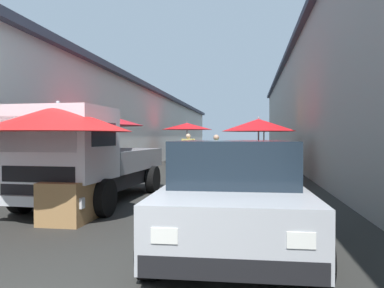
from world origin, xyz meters
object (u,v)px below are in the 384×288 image
at_px(hatchback_car, 234,192).
at_px(parked_scooter, 273,182).
at_px(fruit_stall_mid_lane, 59,130).
at_px(fruit_stall_far_right, 187,130).
at_px(vendor_by_crates, 216,153).
at_px(fruit_stall_near_right, 259,131).
at_px(fruit_stall_near_left, 264,135).
at_px(delivery_truck, 79,159).
at_px(fruit_stall_far_left, 103,127).
at_px(plastic_stool, 171,163).
at_px(vendor_in_shade, 188,149).

relative_size(hatchback_car, parked_scooter, 2.34).
bearing_deg(parked_scooter, fruit_stall_mid_lane, 126.48).
bearing_deg(fruit_stall_far_right, vendor_by_crates, -161.88).
xyz_separation_m(fruit_stall_near_right, fruit_stall_near_left, (3.15, -0.29, -0.13)).
bearing_deg(delivery_truck, fruit_stall_far_left, 14.93).
distance_m(delivery_truck, plastic_stool, 9.03).
bearing_deg(fruit_stall_far_left, plastic_stool, -9.39).
distance_m(fruit_stall_near_right, delivery_truck, 7.21).
relative_size(fruit_stall_far_left, fruit_stall_near_left, 1.10).
xyz_separation_m(fruit_stall_far_left, fruit_stall_near_left, (5.73, -5.09, -0.21)).
xyz_separation_m(vendor_by_crates, plastic_stool, (2.58, 2.31, -0.59)).
relative_size(fruit_stall_mid_lane, parked_scooter, 1.53).
bearing_deg(vendor_in_shade, fruit_stall_mid_lane, 176.97).
bearing_deg(vendor_by_crates, fruit_stall_mid_lane, 165.03).
distance_m(fruit_stall_near_right, hatchback_car, 8.25).
xyz_separation_m(delivery_truck, vendor_by_crates, (6.42, -2.31, -0.12)).
height_order(fruit_stall_near_right, fruit_stall_mid_lane, fruit_stall_near_right).
bearing_deg(delivery_truck, fruit_stall_far_right, -0.10).
height_order(hatchback_car, vendor_in_shade, vendor_in_shade).
bearing_deg(hatchback_car, delivery_truck, 57.30).
height_order(fruit_stall_far_left, vendor_in_shade, fruit_stall_far_left).
distance_m(fruit_stall_mid_lane, parked_scooter, 4.92).
xyz_separation_m(fruit_stall_near_right, vendor_in_shade, (3.05, 3.08, -0.76)).
xyz_separation_m(fruit_stall_far_left, plastic_stool, (5.55, -0.92, -1.48)).
height_order(fruit_stall_near_right, plastic_stool, fruit_stall_near_right).
bearing_deg(hatchback_car, parked_scooter, -11.51).
height_order(fruit_stall_near_left, vendor_by_crates, fruit_stall_near_left).
distance_m(vendor_by_crates, plastic_stool, 3.51).
height_order(parked_scooter, plastic_stool, parked_scooter).
bearing_deg(fruit_stall_near_left, vendor_in_shade, 91.66).
bearing_deg(delivery_truck, hatchback_car, -122.70).
height_order(fruit_stall_near_right, delivery_truck, fruit_stall_near_right).
bearing_deg(fruit_stall_near_left, hatchback_car, 175.79).
height_order(fruit_stall_near_left, hatchback_car, fruit_stall_near_left).
relative_size(fruit_stall_far_right, fruit_stall_mid_lane, 1.11).
height_order(delivery_truck, plastic_stool, delivery_truck).
bearing_deg(fruit_stall_far_right, fruit_stall_near_left, -135.49).
relative_size(hatchback_car, plastic_stool, 9.11).
height_order(vendor_in_shade, plastic_stool, vendor_in_shade).
xyz_separation_m(fruit_stall_near_left, parked_scooter, (-7.60, 0.08, -1.15)).
bearing_deg(fruit_stall_far_right, hatchback_car, -167.97).
xyz_separation_m(fruit_stall_near_right, fruit_stall_far_left, (-2.58, 4.80, 0.09)).
bearing_deg(fruit_stall_mid_lane, fruit_stall_near_right, -26.44).
bearing_deg(fruit_stall_near_left, parked_scooter, 179.42).
relative_size(fruit_stall_far_left, vendor_in_shade, 1.48).
xyz_separation_m(fruit_stall_far_left, delivery_truck, (-3.45, -0.92, -0.77)).
height_order(fruit_stall_far_left, vendor_by_crates, fruit_stall_far_left).
height_order(fruit_stall_mid_lane, hatchback_car, fruit_stall_mid_lane).
bearing_deg(fruit_stall_far_left, vendor_by_crates, -47.37).
bearing_deg(fruit_stall_mid_lane, delivery_truck, 11.17).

